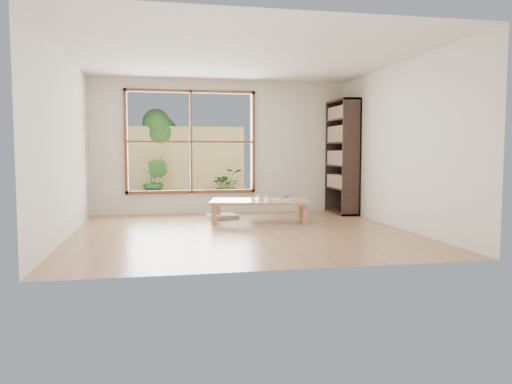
# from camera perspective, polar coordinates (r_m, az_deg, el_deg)

# --- Properties ---
(ground) EXTENTS (5.00, 5.00, 0.00)m
(ground) POSITION_cam_1_polar(r_m,az_deg,el_deg) (7.56, -1.60, -4.57)
(ground) COLOR #99754C
(ground) RESTS_ON ground
(low_table) EXTENTS (1.85, 1.27, 0.37)m
(low_table) POSITION_cam_1_polar(r_m,az_deg,el_deg) (8.68, 0.42, -1.21)
(low_table) COLOR tan
(low_table) RESTS_ON ground
(floor_cushion) EXTENTS (0.58, 0.58, 0.07)m
(floor_cushion) POSITION_cam_1_polar(r_m,az_deg,el_deg) (9.09, -3.87, -2.80)
(floor_cushion) COLOR beige
(floor_cushion) RESTS_ON ground
(bookshelf) EXTENTS (0.35, 0.99, 2.21)m
(bookshelf) POSITION_cam_1_polar(r_m,az_deg,el_deg) (9.91, 9.83, 3.96)
(bookshelf) COLOR #30211A
(bookshelf) RESTS_ON ground
(glass_tall) EXTENTS (0.08, 0.08, 0.15)m
(glass_tall) POSITION_cam_1_polar(r_m,az_deg,el_deg) (8.55, 0.02, -0.48)
(glass_tall) COLOR silver
(glass_tall) RESTS_ON low_table
(glass_mid) EXTENTS (0.06, 0.06, 0.09)m
(glass_mid) POSITION_cam_1_polar(r_m,az_deg,el_deg) (8.70, 0.98, -0.60)
(glass_mid) COLOR silver
(glass_mid) RESTS_ON low_table
(glass_short) EXTENTS (0.06, 0.06, 0.08)m
(glass_short) POSITION_cam_1_polar(r_m,az_deg,el_deg) (8.73, 0.15, -0.62)
(glass_short) COLOR silver
(glass_short) RESTS_ON low_table
(glass_small) EXTENTS (0.07, 0.07, 0.09)m
(glass_small) POSITION_cam_1_polar(r_m,az_deg,el_deg) (8.64, -0.14, -0.64)
(glass_small) COLOR silver
(glass_small) RESTS_ON low_table
(food_tray) EXTENTS (0.36, 0.31, 0.09)m
(food_tray) POSITION_cam_1_polar(r_m,az_deg,el_deg) (8.61, 3.10, -0.82)
(food_tray) COLOR white
(food_tray) RESTS_ON low_table
(deck) EXTENTS (2.80, 2.00, 0.05)m
(deck) POSITION_cam_1_polar(r_m,az_deg,el_deg) (11.00, -7.73, -1.73)
(deck) COLOR #332C25
(deck) RESTS_ON ground
(garden_bench) EXTENTS (1.12, 0.68, 0.34)m
(garden_bench) POSITION_cam_1_polar(r_m,az_deg,el_deg) (10.61, -7.93, -0.30)
(garden_bench) COLOR #30211A
(garden_bench) RESTS_ON deck
(bamboo_fence) EXTENTS (2.80, 0.06, 1.80)m
(bamboo_fence) POSITION_cam_1_polar(r_m,az_deg,el_deg) (11.94, -8.05, 3.09)
(bamboo_fence) COLOR #CEBB69
(bamboo_fence) RESTS_ON ground
(shrub_right) EXTENTS (0.76, 0.68, 0.80)m
(shrub_right) POSITION_cam_1_polar(r_m,az_deg,el_deg) (11.71, -3.31, 0.76)
(shrub_right) COLOR #325C22
(shrub_right) RESTS_ON deck
(shrub_left) EXTENTS (0.70, 0.65, 1.03)m
(shrub_left) POSITION_cam_1_polar(r_m,az_deg,el_deg) (11.59, -11.41, 1.22)
(shrub_left) COLOR #325C22
(shrub_left) RESTS_ON deck
(garden_tree) EXTENTS (1.04, 0.85, 2.22)m
(garden_tree) POSITION_cam_1_polar(r_m,az_deg,el_deg) (12.23, -11.36, 6.48)
(garden_tree) COLOR #4C3D2D
(garden_tree) RESTS_ON ground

